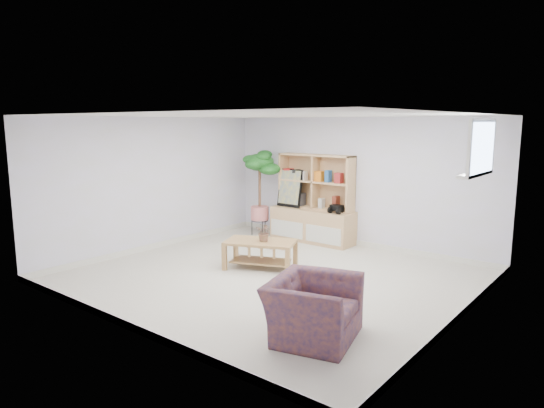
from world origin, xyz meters
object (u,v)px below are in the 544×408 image
Objects in this scene: storage_unit at (313,198)px; coffee_table at (260,254)px; floor_tree at (260,193)px; armchair at (313,305)px.

storage_unit reaches higher than coffee_table.
storage_unit is at bearing 11.15° from floor_tree.
floor_tree is 4.95m from armchair.
floor_tree is 1.75× the size of armchair.
coffee_table is 1.09× the size of armchair.
floor_tree is (-1.15, -0.23, 0.03)m from storage_unit.
storage_unit is 1.70× the size of armchair.
storage_unit is 1.55× the size of coffee_table.
storage_unit is 4.37m from armchair.
armchair is (2.07, -1.59, 0.15)m from coffee_table.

